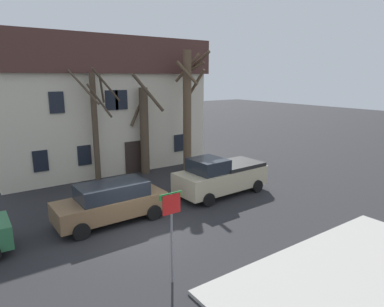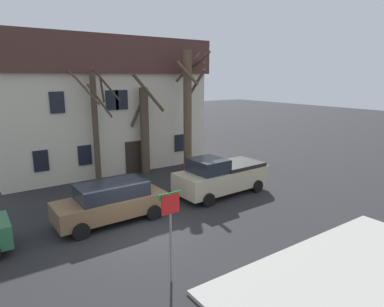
{
  "view_description": "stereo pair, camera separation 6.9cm",
  "coord_description": "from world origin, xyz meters",
  "px_view_note": "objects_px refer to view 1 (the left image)",
  "views": [
    {
      "loc": [
        -5.61,
        -11.37,
        6.2
      ],
      "look_at": [
        3.79,
        2.07,
        2.45
      ],
      "focal_mm": 31.52,
      "sensor_mm": 36.0,
      "label": 1
    },
    {
      "loc": [
        -5.56,
        -11.41,
        6.2
      ],
      "look_at": [
        3.79,
        2.07,
        2.45
      ],
      "focal_mm": 31.52,
      "sensor_mm": 36.0,
      "label": 2
    }
  ],
  "objects_px": {
    "car_brown_wagon": "(111,202)",
    "street_sign_pole": "(172,221)",
    "tree_bare_near": "(96,123)",
    "pickup_truck_beige": "(220,176)",
    "tree_bare_mid": "(144,127)",
    "tree_bare_far": "(188,107)",
    "building_main": "(96,103)"
  },
  "relations": [
    {
      "from": "car_brown_wagon",
      "to": "street_sign_pole",
      "type": "relative_size",
      "value": 1.64
    },
    {
      "from": "tree_bare_near",
      "to": "pickup_truck_beige",
      "type": "distance_m",
      "value": 7.89
    },
    {
      "from": "car_brown_wagon",
      "to": "street_sign_pole",
      "type": "xyz_separation_m",
      "value": [
        -0.2,
        -5.35,
        1.12
      ]
    },
    {
      "from": "tree_bare_near",
      "to": "car_brown_wagon",
      "type": "distance_m",
      "value": 6.67
    },
    {
      "from": "tree_bare_mid",
      "to": "tree_bare_far",
      "type": "xyz_separation_m",
      "value": [
        2.68,
        -1.07,
        1.27
      ]
    },
    {
      "from": "tree_bare_near",
      "to": "street_sign_pole",
      "type": "distance_m",
      "value": 11.5
    },
    {
      "from": "tree_bare_mid",
      "to": "street_sign_pole",
      "type": "bearing_deg",
      "value": -113.51
    },
    {
      "from": "tree_bare_mid",
      "to": "car_brown_wagon",
      "type": "height_order",
      "value": "tree_bare_mid"
    },
    {
      "from": "car_brown_wagon",
      "to": "street_sign_pole",
      "type": "distance_m",
      "value": 5.47
    },
    {
      "from": "car_brown_wagon",
      "to": "pickup_truck_beige",
      "type": "bearing_deg",
      "value": 0.6
    },
    {
      "from": "building_main",
      "to": "street_sign_pole",
      "type": "bearing_deg",
      "value": -102.15
    },
    {
      "from": "car_brown_wagon",
      "to": "pickup_truck_beige",
      "type": "relative_size",
      "value": 0.92
    },
    {
      "from": "tree_bare_far",
      "to": "pickup_truck_beige",
      "type": "height_order",
      "value": "tree_bare_far"
    },
    {
      "from": "tree_bare_mid",
      "to": "tree_bare_far",
      "type": "distance_m",
      "value": 3.15
    },
    {
      "from": "building_main",
      "to": "tree_bare_near",
      "type": "xyz_separation_m",
      "value": [
        -1.59,
        -4.35,
        -0.85
      ]
    },
    {
      "from": "pickup_truck_beige",
      "to": "car_brown_wagon",
      "type": "bearing_deg",
      "value": -179.4
    },
    {
      "from": "building_main",
      "to": "tree_bare_near",
      "type": "bearing_deg",
      "value": -110.11
    },
    {
      "from": "car_brown_wagon",
      "to": "tree_bare_far",
      "type": "bearing_deg",
      "value": 33.69
    },
    {
      "from": "tree_bare_mid",
      "to": "pickup_truck_beige",
      "type": "distance_m",
      "value": 6.46
    },
    {
      "from": "tree_bare_near",
      "to": "pickup_truck_beige",
      "type": "height_order",
      "value": "tree_bare_near"
    },
    {
      "from": "tree_bare_near",
      "to": "tree_bare_far",
      "type": "xyz_separation_m",
      "value": [
        5.86,
        -0.96,
        0.74
      ]
    },
    {
      "from": "building_main",
      "to": "tree_bare_mid",
      "type": "relative_size",
      "value": 2.19
    },
    {
      "from": "tree_bare_mid",
      "to": "street_sign_pole",
      "type": "height_order",
      "value": "tree_bare_mid"
    },
    {
      "from": "tree_bare_mid",
      "to": "building_main",
      "type": "bearing_deg",
      "value": 110.48
    },
    {
      "from": "tree_bare_near",
      "to": "car_brown_wagon",
      "type": "xyz_separation_m",
      "value": [
        -1.57,
        -5.91,
        -2.65
      ]
    },
    {
      "from": "pickup_truck_beige",
      "to": "street_sign_pole",
      "type": "xyz_separation_m",
      "value": [
        -6.4,
        -5.41,
        1.03
      ]
    },
    {
      "from": "building_main",
      "to": "tree_bare_mid",
      "type": "bearing_deg",
      "value": -69.52
    },
    {
      "from": "building_main",
      "to": "car_brown_wagon",
      "type": "height_order",
      "value": "building_main"
    },
    {
      "from": "tree_bare_far",
      "to": "tree_bare_mid",
      "type": "bearing_deg",
      "value": 158.19
    },
    {
      "from": "tree_bare_far",
      "to": "car_brown_wagon",
      "type": "xyz_separation_m",
      "value": [
        -7.43,
        -4.95,
        -3.39
      ]
    },
    {
      "from": "tree_bare_near",
      "to": "tree_bare_far",
      "type": "relative_size",
      "value": 0.85
    },
    {
      "from": "tree_bare_near",
      "to": "pickup_truck_beige",
      "type": "xyz_separation_m",
      "value": [
        4.63,
        -5.85,
        -2.56
      ]
    }
  ]
}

